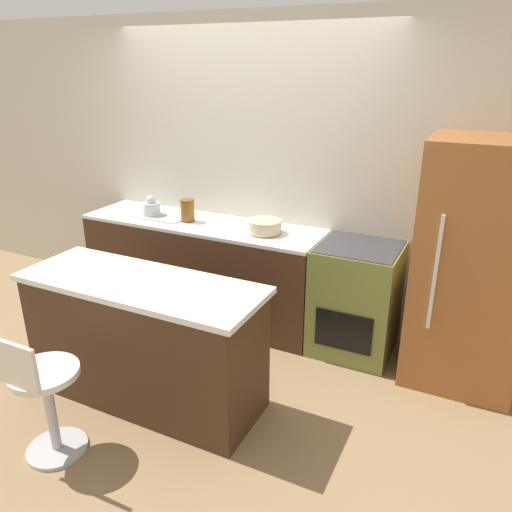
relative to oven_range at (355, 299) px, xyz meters
name	(u,v)px	position (x,y,z in m)	size (l,w,h in m)	color
ground_plane	(218,336)	(-1.09, -0.32, -0.45)	(14.00, 14.00, 0.00)	#8E704C
wall_back	(251,173)	(-1.09, 0.33, 0.85)	(8.00, 0.06, 2.60)	beige
back_counter	(203,269)	(-1.42, 0.00, 0.00)	(2.20, 0.60, 0.90)	#422819
kitchen_island	(145,341)	(-1.11, -1.24, 0.00)	(1.67, 0.61, 0.89)	#422819
oven_range	(355,299)	(0.00, 0.00, 0.00)	(0.63, 0.61, 0.90)	olive
refrigerator	(472,267)	(0.80, -0.03, 0.43)	(0.75, 0.68, 1.76)	#995628
stool_chair	(44,396)	(-1.29, -1.95, -0.03)	(0.40, 0.40, 0.85)	#B7B7BC
kettle	(151,207)	(-1.93, -0.02, 0.52)	(0.16, 0.16, 0.18)	silver
mixing_bowl	(265,226)	(-0.79, -0.02, 0.50)	(0.27, 0.27, 0.10)	#C1B28E
canister_jar	(188,210)	(-1.54, -0.02, 0.55)	(0.13, 0.13, 0.19)	brown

